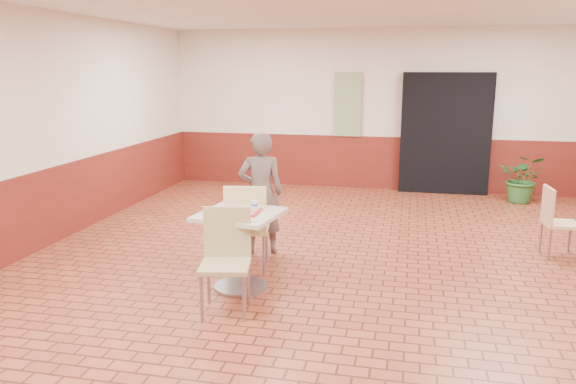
% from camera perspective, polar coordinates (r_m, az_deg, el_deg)
% --- Properties ---
extents(room_shell, '(8.01, 10.01, 3.01)m').
position_cam_1_polar(room_shell, '(5.80, 6.41, 4.74)').
color(room_shell, brown).
rests_on(room_shell, ground).
extents(wainscot_band, '(8.00, 10.00, 1.00)m').
position_cam_1_polar(wainscot_band, '(6.02, 6.18, -4.73)').
color(wainscot_band, maroon).
rests_on(wainscot_band, ground).
extents(corridor_doorway, '(1.60, 0.22, 2.20)m').
position_cam_1_polar(corridor_doorway, '(10.68, 15.69, 5.73)').
color(corridor_doorway, black).
rests_on(corridor_doorway, ground).
extents(promo_poster, '(0.50, 0.03, 1.20)m').
position_cam_1_polar(promo_poster, '(10.75, 6.11, 8.84)').
color(promo_poster, gray).
rests_on(promo_poster, wainscot_band).
extents(main_table, '(0.78, 0.78, 0.82)m').
position_cam_1_polar(main_table, '(5.86, -4.90, -4.63)').
color(main_table, '#BDB598').
rests_on(main_table, ground).
extents(chair_main_front, '(0.53, 0.53, 0.98)m').
position_cam_1_polar(chair_main_front, '(5.37, -6.31, -6.32)').
color(chair_main_front, tan).
rests_on(chair_main_front, ground).
extents(chair_main_back, '(0.54, 0.54, 1.02)m').
position_cam_1_polar(chair_main_back, '(6.34, -4.23, -3.17)').
color(chair_main_back, '#DBCC83').
rests_on(chair_main_back, ground).
extents(customer, '(0.64, 0.52, 1.53)m').
position_cam_1_polar(customer, '(6.94, -2.78, -0.10)').
color(customer, brown).
rests_on(customer, ground).
extents(serving_tray, '(0.40, 0.31, 0.03)m').
position_cam_1_polar(serving_tray, '(5.78, -4.95, -1.97)').
color(serving_tray, red).
rests_on(serving_tray, main_table).
extents(ring_donut, '(0.11, 0.11, 0.03)m').
position_cam_1_polar(ring_donut, '(5.89, -5.59, -1.41)').
color(ring_donut, '#CE7F4B').
rests_on(ring_donut, serving_tray).
extents(long_john_donut, '(0.15, 0.11, 0.04)m').
position_cam_1_polar(long_john_donut, '(5.68, -4.35, -1.87)').
color(long_john_donut, gold).
rests_on(long_john_donut, serving_tray).
extents(paper_cup, '(0.07, 0.07, 0.09)m').
position_cam_1_polar(paper_cup, '(5.79, -3.44, -1.32)').
color(paper_cup, silver).
rests_on(paper_cup, serving_tray).
extents(chair_second_left, '(0.43, 0.43, 0.87)m').
position_cam_1_polar(chair_second_left, '(7.59, 25.56, -2.41)').
color(chair_second_left, '#D5B27F').
rests_on(chair_second_left, ground).
extents(potted_plant, '(0.90, 0.83, 0.84)m').
position_cam_1_polar(potted_plant, '(10.43, 22.78, 1.28)').
color(potted_plant, '#296729').
rests_on(potted_plant, ground).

